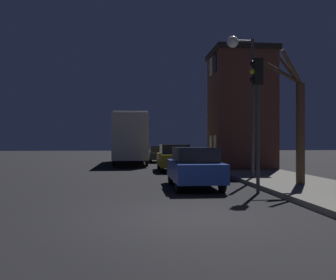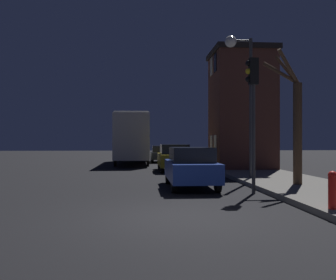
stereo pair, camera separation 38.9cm
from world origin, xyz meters
name	(u,v)px [view 1 (the left image)]	position (x,y,z in m)	size (l,w,h in m)	color
ground_plane	(183,217)	(0.00, 0.00, 0.00)	(120.00, 120.00, 0.00)	black
brick_building	(241,109)	(5.33, 13.43, 3.75)	(3.66, 3.81, 7.11)	brown
streetlamp	(242,72)	(3.60, 7.32, 4.80)	(1.23, 0.51, 6.23)	#38383A
traffic_light	(257,97)	(3.03, 3.64, 3.29)	(0.43, 0.24, 4.60)	#38383A
bare_tree	(298,122)	(5.00, 4.78, 2.49)	(1.37, 1.13, 4.94)	#473323
bus	(131,135)	(-1.38, 20.66, 2.24)	(2.47, 9.57, 3.78)	beige
car_near_lane	(194,167)	(1.14, 5.29, 0.80)	(1.71, 4.10, 1.54)	navy
car_mid_lane	(174,157)	(1.22, 13.29, 0.81)	(1.79, 3.99, 1.58)	olive
car_far_lane	(160,154)	(1.04, 22.40, 0.71)	(1.86, 3.82, 1.39)	black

